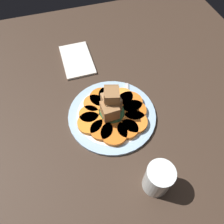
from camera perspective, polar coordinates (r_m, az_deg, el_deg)
The scene contains 18 objects.
table_slab at distance 66.50cm, azimuth 0.00°, elevation -1.48°, with size 120.00×120.00×2.00cm, color #38281E.
plate at distance 65.22cm, azimuth 0.00°, elevation -0.77°, with size 26.07×26.07×1.05cm.
carrot_slice_0 at distance 61.21cm, azimuth -2.74°, elevation -4.78°, with size 6.36×6.36×1.28cm, color orange.
carrot_slice_1 at distance 60.66cm, azimuth 0.54°, elevation -5.63°, with size 7.47×7.47×1.28cm, color orange.
carrot_slice_2 at distance 61.45cm, azimuth 4.12°, elevation -4.52°, with size 5.97×5.97×1.28cm, color orange.
carrot_slice_3 at distance 62.80cm, azimuth 5.89°, elevation -2.63°, with size 7.41×7.41×1.28cm, color orange.
carrot_slice_4 at distance 64.94cm, azimuth 5.86°, elevation 0.35°, with size 7.10×7.10×1.28cm, color orange.
carrot_slice_5 at distance 66.56cm, azimuth 4.68°, elevation 2.51°, with size 7.67×7.67×1.28cm, color orange.
carrot_slice_6 at distance 67.62cm, azimuth 2.67°, elevation 3.89°, with size 6.64×6.64×1.28cm, color orange.
carrot_slice_7 at distance 68.07cm, azimuth -0.89°, elevation 4.45°, with size 6.23×6.23×1.28cm, color #F99539.
carrot_slice_8 at distance 67.50cm, azimuth -2.81°, elevation 3.75°, with size 7.11×7.11×1.28cm, color orange.
carrot_slice_9 at distance 66.27cm, azimuth -4.79°, elevation 2.16°, with size 6.18×6.18×1.28cm, color orange.
carrot_slice_10 at distance 64.17cm, azimuth -6.01°, elevation -0.69°, with size 5.92×5.92×1.28cm, color orange.
carrot_slice_11 at distance 62.59cm, azimuth -5.76°, elevation -2.94°, with size 7.20×7.20×1.28cm, color orange.
center_pile at distance 60.83cm, azimuth -0.20°, elevation 1.77°, with size 8.06×7.25×10.39cm.
fork at distance 65.90cm, azimuth 4.09°, elevation 1.13°, with size 17.92×7.10×0.40cm.
water_glass at distance 53.91cm, azimuth 11.93°, elevation -16.69°, with size 6.46×6.46×9.29cm.
napkin at distance 81.70cm, azimuth -9.13°, elevation 13.33°, with size 17.08×10.25×0.80cm.
Camera 1 is at (-33.87, 10.41, 57.27)cm, focal length 35.00 mm.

